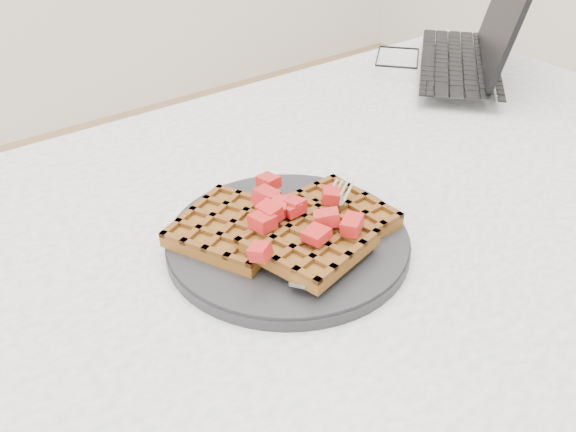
{
  "coord_description": "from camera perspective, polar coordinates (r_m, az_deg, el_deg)",
  "views": [
    {
      "loc": [
        -0.42,
        -0.44,
        1.16
      ],
      "look_at": [
        -0.09,
        0.0,
        0.79
      ],
      "focal_mm": 40.0,
      "sensor_mm": 36.0,
      "label": 1
    }
  ],
  "objects": [
    {
      "name": "plate",
      "position": [
        0.68,
        0.0,
        -2.24
      ],
      "size": [
        0.26,
        0.26,
        0.02
      ],
      "primitive_type": "cylinder",
      "color": "black",
      "rests_on": "table"
    },
    {
      "name": "laptop",
      "position": [
        1.14,
        13.92,
        13.9
      ],
      "size": [
        0.38,
        0.37,
        0.22
      ],
      "rotation": [
        0.0,
        0.0,
        3.88
      ],
      "color": "black",
      "rests_on": "table"
    },
    {
      "name": "waffles",
      "position": [
        0.66,
        0.21,
        -1.05
      ],
      "size": [
        0.23,
        0.21,
        0.03
      ],
      "color": "brown",
      "rests_on": "plate"
    },
    {
      "name": "table",
      "position": [
        0.8,
        5.46,
        -7.02
      ],
      "size": [
        1.2,
        0.8,
        0.75
      ],
      "color": "silver",
      "rests_on": "ground"
    },
    {
      "name": "strawberry_pile",
      "position": [
        0.65,
        0.0,
        1.02
      ],
      "size": [
        0.15,
        0.15,
        0.02
      ],
      "primitive_type": null,
      "color": "#940A0C",
      "rests_on": "waffles"
    },
    {
      "name": "fork",
      "position": [
        0.67,
        3.42,
        -1.44
      ],
      "size": [
        0.16,
        0.12,
        0.02
      ],
      "primitive_type": null,
      "rotation": [
        0.0,
        0.0,
        -0.96
      ],
      "color": "silver",
      "rests_on": "plate"
    }
  ]
}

